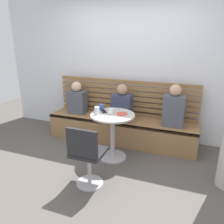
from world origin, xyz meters
TOP-DOWN VIEW (x-y plane):
  - ground at (0.00, 0.00)m, footprint 8.00×8.00m
  - back_wall at (0.00, 1.64)m, footprint 5.20×0.10m
  - booth_bench at (0.00, 1.20)m, footprint 2.70×0.52m
  - booth_backrest at (0.00, 1.44)m, footprint 2.65×0.04m
  - cafe_table at (0.07, 0.59)m, footprint 0.68×0.68m
  - white_chair at (0.03, -0.22)m, footprint 0.40×0.40m
  - person_adult at (0.91, 1.20)m, footprint 0.34×0.22m
  - person_child_left at (0.03, 1.18)m, footprint 0.34×0.22m
  - person_child_middle at (-0.90, 1.24)m, footprint 0.34×0.22m
  - cup_glass_short at (0.04, 0.61)m, footprint 0.08×0.08m
  - cup_ceramic_white at (-0.21, 0.63)m, footprint 0.08×0.08m
  - cup_glass_tall at (-0.15, 0.50)m, footprint 0.07×0.07m
  - cup_mug_blue at (-0.17, 0.73)m, footprint 0.08×0.08m
  - plate_small at (0.21, 0.64)m, footprint 0.17×0.17m
  - phone_on_table at (-0.09, 0.65)m, footprint 0.14×0.16m

SIDE VIEW (x-z plane):
  - ground at x=0.00m, z-range 0.00..0.00m
  - booth_bench at x=0.00m, z-range 0.00..0.44m
  - white_chair at x=0.03m, z-range 0.04..0.89m
  - cafe_table at x=0.07m, z-range 0.15..0.89m
  - person_child_middle at x=-0.90m, z-range 0.40..1.02m
  - person_child_left at x=0.03m, z-range 0.40..1.05m
  - phone_on_table at x=-0.09m, z-range 0.74..0.75m
  - plate_small at x=0.21m, z-range 0.74..0.75m
  - person_adult at x=0.91m, z-range 0.40..1.11m
  - cup_ceramic_white at x=-0.21m, z-range 0.74..0.81m
  - booth_backrest at x=0.00m, z-range 0.44..1.11m
  - cup_glass_short at x=0.04m, z-range 0.74..0.82m
  - cup_mug_blue at x=-0.17m, z-range 0.74..0.83m
  - cup_glass_tall at x=-0.15m, z-range 0.74..0.86m
  - back_wall at x=0.00m, z-range 0.00..2.90m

